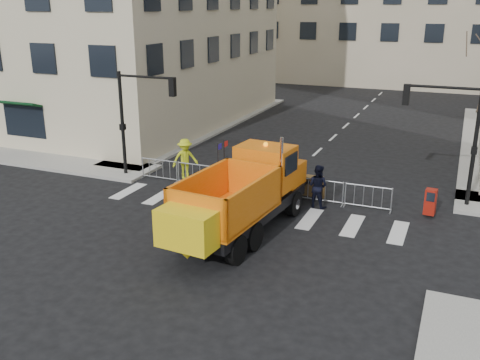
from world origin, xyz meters
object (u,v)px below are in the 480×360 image
at_px(plow_truck, 242,194).
at_px(cop_c, 275,181).
at_px(cop_b, 318,186).
at_px(worker, 185,159).
at_px(cop_a, 272,183).
at_px(newspaper_box, 430,202).

distance_m(plow_truck, cop_c, 4.09).
relative_size(cop_b, worker, 0.95).
relative_size(cop_a, cop_b, 0.86).
bearing_deg(worker, cop_b, -52.04).
distance_m(cop_c, newspaper_box, 6.67).
distance_m(cop_a, worker, 5.08).
xyz_separation_m(cop_b, cop_c, (-1.96, 0.00, -0.02)).
relative_size(cop_a, worker, 0.82).
height_order(plow_truck, cop_c, plow_truck).
bearing_deg(newspaper_box, worker, -175.88).
height_order(plow_truck, cop_b, plow_truck).
relative_size(cop_a, cop_c, 0.88).
height_order(cop_c, newspaper_box, cop_c).
bearing_deg(newspaper_box, cop_a, -168.94).
bearing_deg(cop_a, cop_b, 171.10).
relative_size(plow_truck, cop_a, 5.82).
distance_m(plow_truck, worker, 7.20).
bearing_deg(plow_truck, newspaper_box, -49.49).
xyz_separation_m(cop_a, cop_c, (0.15, 0.00, 0.11)).
xyz_separation_m(plow_truck, newspaper_box, (6.60, 4.65, -0.95)).
relative_size(cop_b, cop_c, 1.02).
height_order(cop_c, worker, worker).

